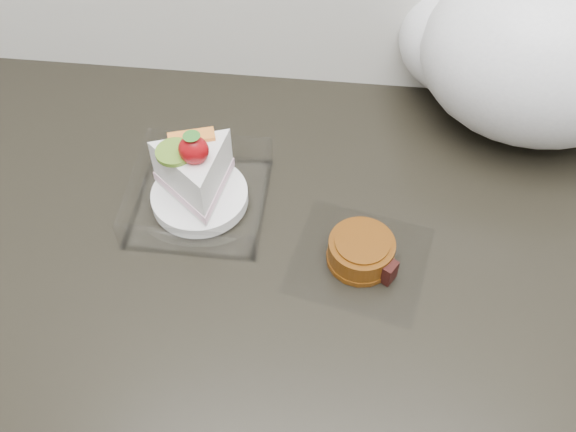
# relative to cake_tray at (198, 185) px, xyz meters

# --- Properties ---
(counter) EXTENTS (2.04, 0.64, 0.90)m
(counter) POSITION_rel_cake_tray_xyz_m (0.23, -0.04, -0.48)
(counter) COLOR black
(counter) RESTS_ON ground
(cake_tray) EXTENTS (0.17, 0.17, 0.14)m
(cake_tray) POSITION_rel_cake_tray_xyz_m (0.00, 0.00, 0.00)
(cake_tray) COLOR white
(cake_tray) RESTS_ON counter
(mooncake_wrap) EXTENTS (0.19, 0.18, 0.04)m
(mooncake_wrap) POSITION_rel_cake_tray_xyz_m (0.21, -0.07, -0.02)
(mooncake_wrap) COLOR white
(mooncake_wrap) RESTS_ON counter
(plastic_bag) EXTENTS (0.42, 0.36, 0.31)m
(plastic_bag) POSITION_rel_cake_tray_xyz_m (0.42, 0.22, 0.09)
(plastic_bag) COLOR white
(plastic_bag) RESTS_ON counter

